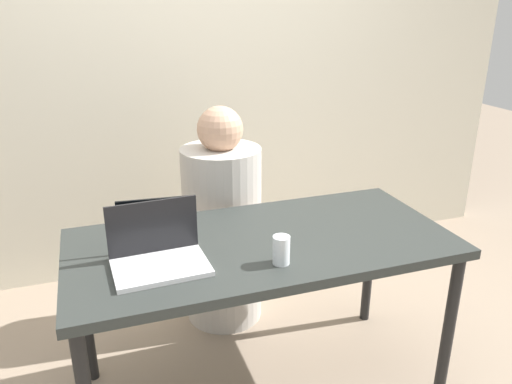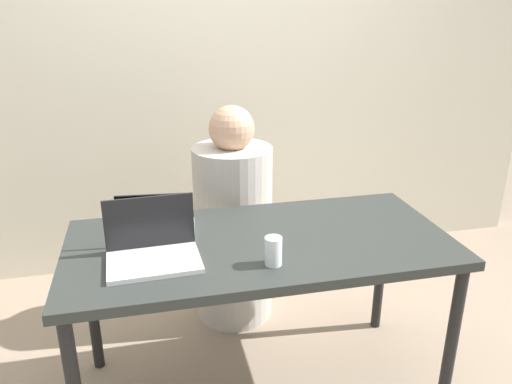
% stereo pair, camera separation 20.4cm
% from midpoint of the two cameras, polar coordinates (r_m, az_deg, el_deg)
% --- Properties ---
extents(back_wall, '(4.50, 0.10, 2.48)m').
position_cam_midpoint_polar(back_wall, '(3.18, -3.38, 13.16)').
color(back_wall, beige).
rests_on(back_wall, ground).
extents(desk, '(1.56, 0.74, 0.76)m').
position_cam_midpoint_polar(desk, '(2.07, 3.29, -7.26)').
color(desk, '#2B302D').
rests_on(desk, ground).
extents(person_at_center, '(0.49, 0.49, 1.19)m').
position_cam_midpoint_polar(person_at_center, '(2.69, -0.49, -4.15)').
color(person_at_center, '#BAB3A9').
rests_on(person_at_center, ground).
extents(laptop_front_left, '(0.35, 0.27, 0.22)m').
position_cam_midpoint_polar(laptop_front_left, '(1.89, -8.74, -6.40)').
color(laptop_front_left, silver).
rests_on(laptop_front_left, desk).
extents(laptop_back_left, '(0.32, 0.27, 0.22)m').
position_cam_midpoint_polar(laptop_back_left, '(2.06, -8.41, -4.03)').
color(laptop_back_left, silver).
rests_on(laptop_back_left, desk).
extents(water_glass_center, '(0.06, 0.06, 0.11)m').
position_cam_midpoint_polar(water_glass_center, '(1.84, 5.29, -7.01)').
color(water_glass_center, white).
rests_on(water_glass_center, desk).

